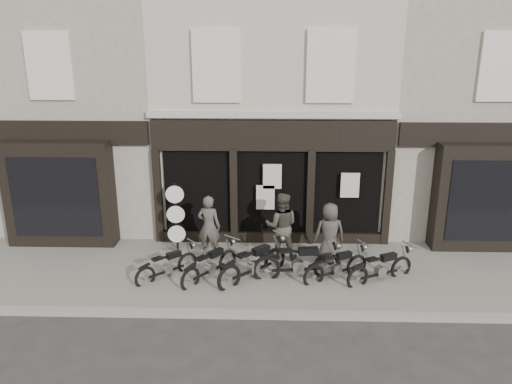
{
  "coord_description": "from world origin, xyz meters",
  "views": [
    {
      "loc": [
        -0.07,
        -11.39,
        6.2
      ],
      "look_at": [
        -0.45,
        1.6,
        2.14
      ],
      "focal_mm": 35.0,
      "sensor_mm": 36.0,
      "label": 1
    }
  ],
  "objects_px": {
    "man_centre": "(281,226)",
    "advert_sign_post": "(176,220)",
    "motorcycle_0": "(168,268)",
    "man_left": "(209,226)",
    "motorcycle_2": "(254,266)",
    "motorcycle_3": "(298,265)",
    "motorcycle_1": "(210,267)",
    "man_right": "(329,233)",
    "motorcycle_4": "(337,268)",
    "motorcycle_5": "(381,270)"
  },
  "relations": [
    {
      "from": "motorcycle_2",
      "to": "man_centre",
      "type": "bearing_deg",
      "value": 16.62
    },
    {
      "from": "motorcycle_3",
      "to": "man_centre",
      "type": "distance_m",
      "value": 1.43
    },
    {
      "from": "motorcycle_3",
      "to": "motorcycle_5",
      "type": "height_order",
      "value": "motorcycle_3"
    },
    {
      "from": "motorcycle_1",
      "to": "motorcycle_3",
      "type": "xyz_separation_m",
      "value": [
        2.32,
        0.06,
        0.06
      ]
    },
    {
      "from": "motorcycle_0",
      "to": "man_right",
      "type": "distance_m",
      "value": 4.51
    },
    {
      "from": "motorcycle_5",
      "to": "man_right",
      "type": "distance_m",
      "value": 1.73
    },
    {
      "from": "man_left",
      "to": "motorcycle_0",
      "type": "bearing_deg",
      "value": 65.9
    },
    {
      "from": "man_centre",
      "to": "man_right",
      "type": "relative_size",
      "value": 1.12
    },
    {
      "from": "motorcycle_5",
      "to": "man_left",
      "type": "relative_size",
      "value": 1.04
    },
    {
      "from": "motorcycle_2",
      "to": "advert_sign_post",
      "type": "distance_m",
      "value": 3.0
    },
    {
      "from": "motorcycle_0",
      "to": "man_left",
      "type": "relative_size",
      "value": 0.83
    },
    {
      "from": "motorcycle_3",
      "to": "man_left",
      "type": "bearing_deg",
      "value": 145.32
    },
    {
      "from": "motorcycle_0",
      "to": "man_left",
      "type": "distance_m",
      "value": 1.75
    },
    {
      "from": "motorcycle_2",
      "to": "man_left",
      "type": "xyz_separation_m",
      "value": [
        -1.32,
        1.32,
        0.59
      ]
    },
    {
      "from": "motorcycle_3",
      "to": "motorcycle_2",
      "type": "bearing_deg",
      "value": 175.53
    },
    {
      "from": "motorcycle_2",
      "to": "motorcycle_0",
      "type": "bearing_deg",
      "value": 136.17
    },
    {
      "from": "motorcycle_1",
      "to": "motorcycle_3",
      "type": "relative_size",
      "value": 0.73
    },
    {
      "from": "motorcycle_3",
      "to": "man_right",
      "type": "relative_size",
      "value": 1.37
    },
    {
      "from": "motorcycle_0",
      "to": "motorcycle_1",
      "type": "relative_size",
      "value": 0.88
    },
    {
      "from": "motorcycle_1",
      "to": "advert_sign_post",
      "type": "distance_m",
      "value": 2.23
    },
    {
      "from": "motorcycle_1",
      "to": "motorcycle_0",
      "type": "bearing_deg",
      "value": 127.55
    },
    {
      "from": "motorcycle_3",
      "to": "man_right",
      "type": "height_order",
      "value": "man_right"
    },
    {
      "from": "motorcycle_1",
      "to": "motorcycle_4",
      "type": "xyz_separation_m",
      "value": [
        3.32,
        0.05,
        -0.01
      ]
    },
    {
      "from": "motorcycle_3",
      "to": "motorcycle_1",
      "type": "bearing_deg",
      "value": 173.34
    },
    {
      "from": "motorcycle_3",
      "to": "advert_sign_post",
      "type": "distance_m",
      "value": 3.95
    },
    {
      "from": "motorcycle_4",
      "to": "man_centre",
      "type": "xyz_separation_m",
      "value": [
        -1.43,
        1.22,
        0.71
      ]
    },
    {
      "from": "motorcycle_0",
      "to": "motorcycle_3",
      "type": "height_order",
      "value": "motorcycle_3"
    },
    {
      "from": "motorcycle_5",
      "to": "motorcycle_4",
      "type": "bearing_deg",
      "value": 148.08
    },
    {
      "from": "man_centre",
      "to": "man_right",
      "type": "bearing_deg",
      "value": 172.1
    },
    {
      "from": "motorcycle_5",
      "to": "motorcycle_0",
      "type": "bearing_deg",
      "value": 152.72
    },
    {
      "from": "motorcycle_0",
      "to": "motorcycle_1",
      "type": "bearing_deg",
      "value": -43.22
    },
    {
      "from": "motorcycle_4",
      "to": "motorcycle_5",
      "type": "xyz_separation_m",
      "value": [
        1.13,
        -0.1,
        0.01
      ]
    },
    {
      "from": "motorcycle_4",
      "to": "man_right",
      "type": "relative_size",
      "value": 1.05
    },
    {
      "from": "motorcycle_4",
      "to": "motorcycle_5",
      "type": "relative_size",
      "value": 0.96
    },
    {
      "from": "motorcycle_1",
      "to": "man_left",
      "type": "height_order",
      "value": "man_left"
    },
    {
      "from": "advert_sign_post",
      "to": "man_centre",
      "type": "bearing_deg",
      "value": -15.95
    },
    {
      "from": "man_centre",
      "to": "advert_sign_post",
      "type": "height_order",
      "value": "advert_sign_post"
    },
    {
      "from": "man_right",
      "to": "advert_sign_post",
      "type": "distance_m",
      "value": 4.48
    },
    {
      "from": "motorcycle_1",
      "to": "man_right",
      "type": "distance_m",
      "value": 3.42
    },
    {
      "from": "motorcycle_1",
      "to": "man_left",
      "type": "xyz_separation_m",
      "value": [
        -0.17,
        1.3,
        0.65
      ]
    },
    {
      "from": "motorcycle_2",
      "to": "man_left",
      "type": "height_order",
      "value": "man_left"
    },
    {
      "from": "motorcycle_4",
      "to": "advert_sign_post",
      "type": "xyz_separation_m",
      "value": [
        -4.52,
        1.72,
        0.68
      ]
    },
    {
      "from": "man_left",
      "to": "man_centre",
      "type": "bearing_deg",
      "value": -168.42
    },
    {
      "from": "motorcycle_0",
      "to": "motorcycle_4",
      "type": "relative_size",
      "value": 0.83
    },
    {
      "from": "motorcycle_5",
      "to": "man_left",
      "type": "height_order",
      "value": "man_left"
    },
    {
      "from": "motorcycle_1",
      "to": "advert_sign_post",
      "type": "height_order",
      "value": "advert_sign_post"
    },
    {
      "from": "motorcycle_0",
      "to": "motorcycle_3",
      "type": "xyz_separation_m",
      "value": [
        3.45,
        0.06,
        0.09
      ]
    },
    {
      "from": "motorcycle_0",
      "to": "man_centre",
      "type": "relative_size",
      "value": 0.79
    },
    {
      "from": "advert_sign_post",
      "to": "man_right",
      "type": "bearing_deg",
      "value": -16.69
    },
    {
      "from": "motorcycle_5",
      "to": "advert_sign_post",
      "type": "bearing_deg",
      "value": 135.47
    }
  ]
}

